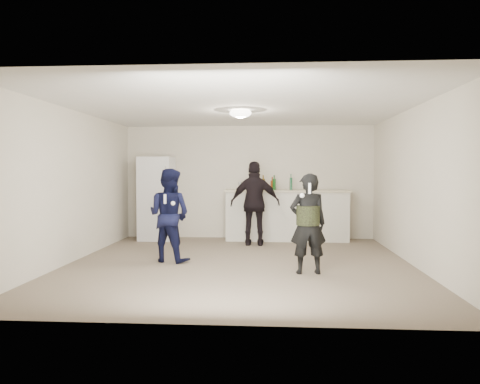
# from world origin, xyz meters

# --- Properties ---
(floor) EXTENTS (6.00, 6.00, 0.00)m
(floor) POSITION_xyz_m (0.00, 0.00, 0.00)
(floor) COLOR #6B5B4C
(floor) RESTS_ON ground
(ceiling) EXTENTS (6.00, 6.00, 0.00)m
(ceiling) POSITION_xyz_m (0.00, 0.00, 2.50)
(ceiling) COLOR silver
(ceiling) RESTS_ON wall_back
(wall_back) EXTENTS (6.00, 0.00, 6.00)m
(wall_back) POSITION_xyz_m (0.00, 3.00, 1.25)
(wall_back) COLOR beige
(wall_back) RESTS_ON floor
(wall_front) EXTENTS (6.00, 0.00, 6.00)m
(wall_front) POSITION_xyz_m (0.00, -3.00, 1.25)
(wall_front) COLOR beige
(wall_front) RESTS_ON floor
(wall_left) EXTENTS (0.00, 6.00, 6.00)m
(wall_left) POSITION_xyz_m (-2.75, 0.00, 1.25)
(wall_left) COLOR beige
(wall_left) RESTS_ON floor
(wall_right) EXTENTS (0.00, 6.00, 6.00)m
(wall_right) POSITION_xyz_m (2.75, 0.00, 1.25)
(wall_right) COLOR beige
(wall_right) RESTS_ON floor
(counter) EXTENTS (2.60, 0.56, 1.05)m
(counter) POSITION_xyz_m (0.84, 2.67, 0.53)
(counter) COLOR silver
(counter) RESTS_ON floor
(counter_top) EXTENTS (2.68, 0.64, 0.04)m
(counter_top) POSITION_xyz_m (0.84, 2.67, 1.07)
(counter_top) COLOR beige
(counter_top) RESTS_ON counter
(fridge) EXTENTS (0.70, 0.70, 1.80)m
(fridge) POSITION_xyz_m (-1.99, 2.60, 0.90)
(fridge) COLOR white
(fridge) RESTS_ON floor
(fridge_handle) EXTENTS (0.02, 0.02, 0.60)m
(fridge_handle) POSITION_xyz_m (-1.71, 2.23, 1.30)
(fridge_handle) COLOR silver
(fridge_handle) RESTS_ON fridge
(ceiling_dome) EXTENTS (0.36, 0.36, 0.16)m
(ceiling_dome) POSITION_xyz_m (0.00, 0.30, 2.45)
(ceiling_dome) COLOR white
(ceiling_dome) RESTS_ON ceiling
(shaker) EXTENTS (0.08, 0.08, 0.17)m
(shaker) POSITION_xyz_m (-0.17, 2.70, 1.18)
(shaker) COLOR #AFB0B4
(shaker) RESTS_ON counter_top
(man) EXTENTS (0.90, 0.79, 1.53)m
(man) POSITION_xyz_m (-1.17, 0.15, 0.77)
(man) COLOR #0F133F
(man) RESTS_ON floor
(woman) EXTENTS (0.57, 0.42, 1.46)m
(woman) POSITION_xyz_m (1.05, -0.63, 0.73)
(woman) COLOR black
(woman) RESTS_ON floor
(camo_shorts) EXTENTS (0.34, 0.34, 0.28)m
(camo_shorts) POSITION_xyz_m (1.05, -0.63, 0.85)
(camo_shorts) COLOR #2A3518
(camo_shorts) RESTS_ON woman
(spectator) EXTENTS (0.99, 0.41, 1.69)m
(spectator) POSITION_xyz_m (0.18, 1.94, 0.85)
(spectator) COLOR black
(spectator) RESTS_ON floor
(remote_man) EXTENTS (0.04, 0.04, 0.15)m
(remote_man) POSITION_xyz_m (-1.17, -0.13, 1.05)
(remote_man) COLOR silver
(remote_man) RESTS_ON man
(nunchuk_man) EXTENTS (0.07, 0.07, 0.07)m
(nunchuk_man) POSITION_xyz_m (-1.05, -0.10, 0.98)
(nunchuk_man) COLOR white
(nunchuk_man) RESTS_ON man
(remote_woman) EXTENTS (0.04, 0.04, 0.15)m
(remote_woman) POSITION_xyz_m (1.05, -0.88, 1.25)
(remote_woman) COLOR white
(remote_woman) RESTS_ON woman
(nunchuk_woman) EXTENTS (0.07, 0.07, 0.07)m
(nunchuk_woman) POSITION_xyz_m (0.95, -0.85, 1.15)
(nunchuk_woman) COLOR white
(nunchuk_woman) RESTS_ON woman
(bottle_cluster) EXTENTS (0.99, 0.27, 0.26)m
(bottle_cluster) POSITION_xyz_m (0.66, 2.72, 1.20)
(bottle_cluster) COLOR #B8BCC3
(bottle_cluster) RESTS_ON counter_top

